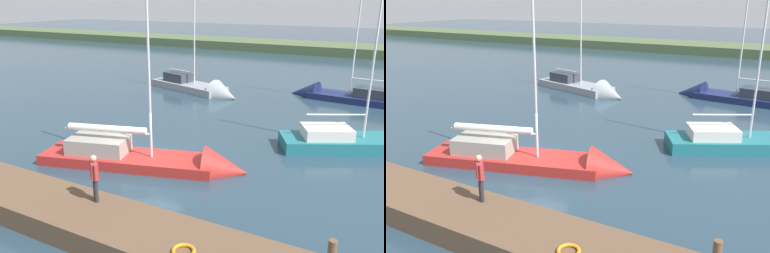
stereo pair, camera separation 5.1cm
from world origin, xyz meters
The scene contains 10 objects.
ground_plane centered at (0.00, 0.00, 0.00)m, with size 200.00×200.00×0.00m, color #263D4C.
far_shoreline centered at (0.00, -44.53, 0.00)m, with size 180.00×8.00×2.40m, color #4C603D.
dock_pier centered at (0.00, 5.63, 0.39)m, with size 25.78×2.47×0.78m, color brown.
mooring_post_far centered at (-9.02, 4.77, 1.14)m, with size 0.23×0.23×0.73m, color brown.
life_ring_buoy centered at (-5.47, 6.12, 0.83)m, with size 0.66×0.66×0.10m, color orange.
sailboat_mid_channel centered at (-5.78, -17.04, 0.16)m, with size 9.62×3.27×11.10m.
sailboat_behind_pier centered at (4.75, -14.20, 0.18)m, with size 8.82×4.63×9.81m.
sailboat_near_dock centered at (-0.54, 0.18, 0.22)m, with size 9.68×4.72×10.05m.
sailboat_far_left centered at (-8.86, -7.03, 0.21)m, with size 8.16×5.70×10.18m.
person_on_dock centered at (-1.42, 5.03, 1.72)m, with size 0.51×0.45×1.64m.
Camera 1 is at (-10.17, 14.12, 7.29)m, focal length 37.73 mm.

